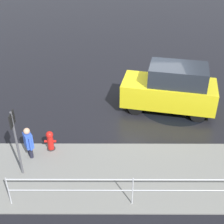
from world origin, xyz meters
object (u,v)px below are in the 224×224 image
Objects in this scene: pedestrian at (28,141)px; moving_hatchback at (171,88)px; fire_hydrant at (50,141)px; sign_post at (15,135)px.

moving_hatchback is at bearing -148.85° from pedestrian.
sign_post is (0.73, 1.24, 1.18)m from fire_hydrant.
pedestrian is at bearing 31.07° from fire_hydrant.
moving_hatchback is at bearing -143.02° from sign_post.
moving_hatchback reaches higher than fire_hydrant.
sign_post is (0.08, 0.85, 0.90)m from pedestrian.
sign_post is at bearing 36.98° from moving_hatchback.
sign_post reaches higher than moving_hatchback.
pedestrian is 1.24m from sign_post.
pedestrian is (5.33, 3.22, -0.34)m from moving_hatchback.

